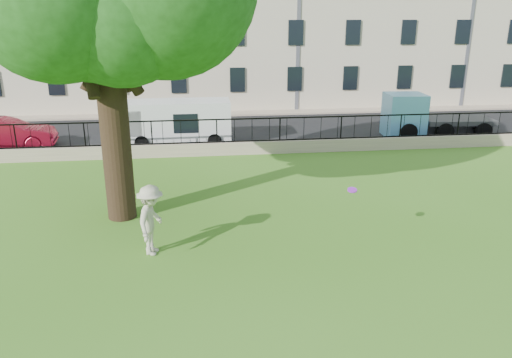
{
  "coord_description": "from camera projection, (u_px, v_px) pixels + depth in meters",
  "views": [
    {
      "loc": [
        -1.04,
        -10.91,
        6.37
      ],
      "look_at": [
        0.78,
        3.5,
        1.55
      ],
      "focal_mm": 35.0,
      "sensor_mm": 36.0,
      "label": 1
    }
  ],
  "objects": [
    {
      "name": "retaining_wall",
      "position": [
        217.0,
        149.0,
        23.61
      ],
      "size": [
        50.0,
        0.4,
        0.6
      ],
      "primitive_type": "cube",
      "color": "gray",
      "rests_on": "ground"
    },
    {
      "name": "red_sedan",
      "position": [
        6.0,
        134.0,
        24.5
      ],
      "size": [
        4.77,
        2.07,
        1.52
      ],
      "primitive_type": "imported",
      "rotation": [
        0.0,
        0.0,
        1.67
      ],
      "color": "#B31631",
      "rests_on": "street"
    },
    {
      "name": "street",
      "position": [
        213.0,
        133.0,
        28.12
      ],
      "size": [
        60.0,
        9.0,
        0.01
      ],
      "primitive_type": "cube",
      "color": "black",
      "rests_on": "ground"
    },
    {
      "name": "iron_railing",
      "position": [
        217.0,
        131.0,
        23.34
      ],
      "size": [
        50.0,
        0.05,
        1.13
      ],
      "color": "black",
      "rests_on": "retaining_wall"
    },
    {
      "name": "white_van",
      "position": [
        178.0,
        123.0,
        25.4
      ],
      "size": [
        5.28,
        2.12,
        2.21
      ],
      "primitive_type": "cube",
      "rotation": [
        0.0,
        0.0,
        -0.01
      ],
      "color": "silver",
      "rests_on": "street"
    },
    {
      "name": "sidewalk",
      "position": [
        210.0,
        114.0,
        33.0
      ],
      "size": [
        60.0,
        1.4,
        0.12
      ],
      "primitive_type": "cube",
      "color": "gray",
      "rests_on": "ground"
    },
    {
      "name": "blue_truck",
      "position": [
        436.0,
        115.0,
        27.02
      ],
      "size": [
        5.65,
        2.36,
        2.32
      ],
      "primitive_type": "cube",
      "rotation": [
        0.0,
        0.0,
        -0.07
      ],
      "color": "#5DA9DB",
      "rests_on": "street"
    },
    {
      "name": "frisbee",
      "position": [
        352.0,
        190.0,
        13.84
      ],
      "size": [
        0.36,
        0.35,
        0.12
      ],
      "primitive_type": "cylinder",
      "rotation": [
        0.21,
        -0.14,
        0.4
      ],
      "color": "purple"
    },
    {
      "name": "ground",
      "position": [
        242.0,
        283.0,
        12.4
      ],
      "size": [
        120.0,
        120.0,
        0.0
      ],
      "primitive_type": "plane",
      "color": "#3E761C",
      "rests_on": "ground"
    },
    {
      "name": "man",
      "position": [
        151.0,
        220.0,
        13.65
      ],
      "size": [
        1.04,
        1.43,
        1.99
      ],
      "primitive_type": "imported",
      "rotation": [
        0.0,
        0.0,
        1.32
      ],
      "color": "#B7B094",
      "rests_on": "ground"
    },
    {
      "name": "building_row",
      "position": [
        204.0,
        6.0,
        36.18
      ],
      "size": [
        56.4,
        10.4,
        13.8
      ],
      "color": "beige",
      "rests_on": "ground"
    }
  ]
}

